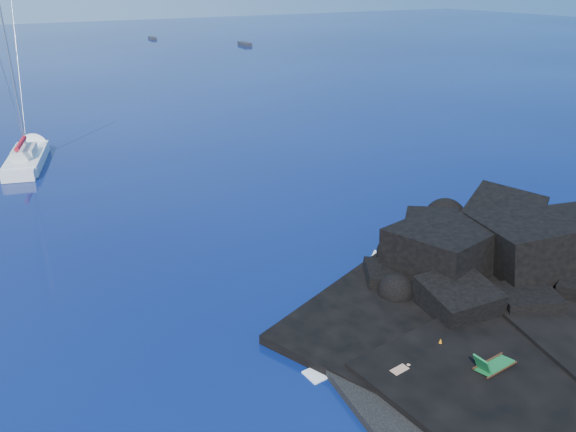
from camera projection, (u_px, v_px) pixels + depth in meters
name	position (u px, v px, depth m)	size (l,w,h in m)	color
ground	(353.00, 420.00, 20.14)	(400.00, 400.00, 0.00)	#030937
headland	(527.00, 290.00, 28.45)	(24.00, 24.00, 3.60)	black
beach	(437.00, 372.00, 22.59)	(8.50, 6.00, 0.70)	black
surf_foam	(377.00, 314.00, 26.41)	(10.00, 8.00, 0.06)	white
sailboat	(28.00, 164.00, 47.50)	(2.62, 12.51, 13.12)	white
deck_chair	(496.00, 360.00, 21.70)	(1.83, 0.80, 1.26)	#15622C
towel	(399.00, 375.00, 21.83)	(1.85, 0.88, 0.05)	silver
sunbather	(399.00, 372.00, 21.77)	(1.76, 0.49, 0.27)	tan
marker_cone	(440.00, 344.00, 23.32)	(0.32, 0.32, 0.48)	orange
distant_boat_a	(152.00, 39.00, 140.53)	(1.31, 4.20, 0.56)	#28282D
distant_boat_b	(245.00, 45.00, 128.01)	(1.59, 5.12, 0.68)	#25252A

